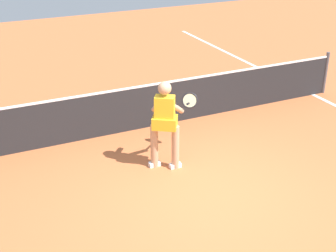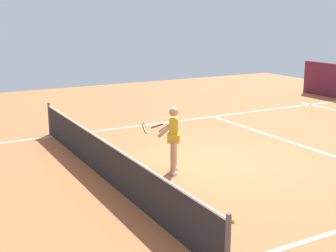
# 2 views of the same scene
# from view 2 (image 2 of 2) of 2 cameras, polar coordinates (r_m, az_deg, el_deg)

# --- Properties ---
(ground_plane) EXTENTS (27.34, 27.34, 0.00)m
(ground_plane) POSITION_cam_2_polar(r_m,az_deg,el_deg) (11.62, 4.69, -4.42)
(ground_plane) COLOR #C66638
(service_line_marking) EXTENTS (8.61, 0.10, 0.01)m
(service_line_marking) POSITION_cam_2_polar(r_m,az_deg,el_deg) (13.57, 15.96, -2.25)
(service_line_marking) COLOR white
(service_line_marking) RESTS_ON ground
(sideline_right_marking) EXTENTS (0.10, 19.03, 0.01)m
(sideline_right_marking) POSITION_cam_2_polar(r_m,az_deg,el_deg) (15.25, -4.26, -0.05)
(sideline_right_marking) COLOR white
(sideline_right_marking) RESTS_ON ground
(court_net) EXTENTS (9.29, 0.08, 1.00)m
(court_net) POSITION_cam_2_polar(r_m,az_deg,el_deg) (10.29, -7.91, -4.16)
(court_net) COLOR #4C4C51
(court_net) RESTS_ON ground
(tennis_player) EXTENTS (1.08, 0.77, 1.55)m
(tennis_player) POSITION_cam_2_polar(r_m,az_deg,el_deg) (10.59, 0.57, -1.36)
(tennis_player) COLOR tan
(tennis_player) RESTS_ON ground
(tennis_ball_mid) EXTENTS (0.07, 0.07, 0.07)m
(tennis_ball_mid) POSITION_cam_2_polar(r_m,az_deg,el_deg) (8.38, 8.07, -11.56)
(tennis_ball_mid) COLOR #D1E533
(tennis_ball_mid) RESTS_ON ground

